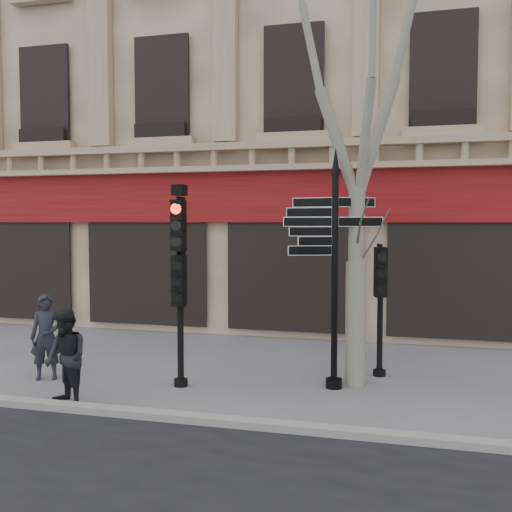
# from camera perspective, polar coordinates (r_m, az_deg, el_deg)

# --- Properties ---
(ground) EXTENTS (80.00, 80.00, 0.00)m
(ground) POSITION_cam_1_polar(r_m,az_deg,el_deg) (9.99, -1.66, -13.83)
(ground) COLOR slate
(ground) RESTS_ON ground
(kerb) EXTENTS (80.00, 0.25, 0.12)m
(kerb) POSITION_cam_1_polar(r_m,az_deg,el_deg) (8.70, -4.32, -16.07)
(kerb) COLOR gray
(kerb) RESTS_ON ground
(building) EXTENTS (28.00, 15.52, 18.00)m
(building) POSITION_cam_1_polar(r_m,az_deg,el_deg) (22.62, 7.58, 18.86)
(building) COLOR tan
(building) RESTS_ON ground
(fingerpost) EXTENTS (2.04, 2.04, 4.27)m
(fingerpost) POSITION_cam_1_polar(r_m,az_deg,el_deg) (10.11, 7.92, 2.86)
(fingerpost) COLOR black
(fingerpost) RESTS_ON ground
(traffic_signal_main) EXTENTS (0.42, 0.31, 3.62)m
(traffic_signal_main) POSITION_cam_1_polar(r_m,az_deg,el_deg) (10.24, -7.62, -0.39)
(traffic_signal_main) COLOR black
(traffic_signal_main) RESTS_ON ground
(traffic_signal_secondary) EXTENTS (0.47, 0.38, 2.48)m
(traffic_signal_secondary) POSITION_cam_1_polar(r_m,az_deg,el_deg) (11.14, 12.34, -2.99)
(traffic_signal_secondary) COLOR black
(traffic_signal_secondary) RESTS_ON ground
(plane_tree) EXTENTS (3.27, 3.27, 8.70)m
(plane_tree) POSITION_cam_1_polar(r_m,az_deg,el_deg) (10.80, 10.21, 20.30)
(plane_tree) COLOR gray
(plane_tree) RESTS_ON ground
(pedestrian_a) EXTENTS (0.69, 0.60, 1.61)m
(pedestrian_a) POSITION_cam_1_polar(r_m,az_deg,el_deg) (11.50, -20.22, -7.60)
(pedestrian_a) COLOR black
(pedestrian_a) RESTS_ON ground
(pedestrian_b) EXTENTS (0.95, 0.89, 1.55)m
(pedestrian_b) POSITION_cam_1_polar(r_m,az_deg,el_deg) (9.82, -18.49, -9.61)
(pedestrian_b) COLOR black
(pedestrian_b) RESTS_ON ground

